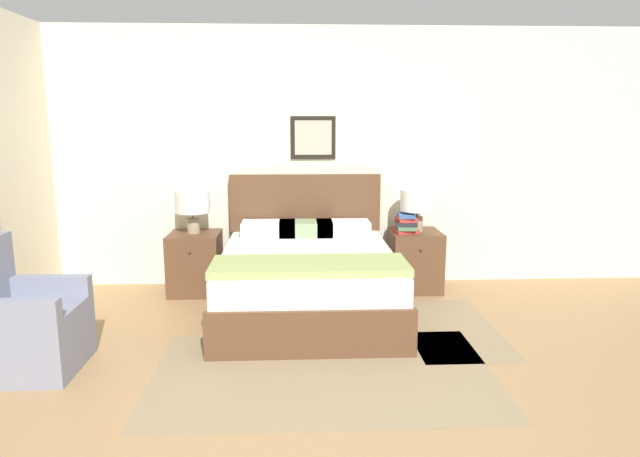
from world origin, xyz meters
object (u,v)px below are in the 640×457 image
object	(u,v)px
armchair	(23,326)
nightstand_by_door	(415,260)
nightstand_near_window	(195,263)
bed	(308,279)
table_lamp_by_door	(417,202)
table_lamp_near_window	(193,204)

from	to	relation	value
armchair	nightstand_by_door	size ratio (longest dim) A/B	1.53
nightstand_near_window	nightstand_by_door	size ratio (longest dim) A/B	1.00
bed	armchair	xyz separation A→B (m)	(-1.96, -1.06, -0.01)
nightstand_by_door	table_lamp_by_door	world-z (taller)	table_lamp_by_door
table_lamp_by_door	table_lamp_near_window	bearing A→B (deg)	180.00
bed	nightstand_by_door	world-z (taller)	bed
table_lamp_near_window	nightstand_near_window	bearing A→B (deg)	-71.82
bed	table_lamp_by_door	xyz separation A→B (m)	(1.10, 0.70, 0.57)
bed	table_lamp_by_door	size ratio (longest dim) A/B	4.67
table_lamp_by_door	armchair	bearing A→B (deg)	-150.19
bed	armchair	distance (m)	2.23
bed	nightstand_by_door	bearing A→B (deg)	32.10
bed	table_lamp_near_window	distance (m)	1.42
nightstand_near_window	table_lamp_by_door	world-z (taller)	table_lamp_by_door
armchair	bed	bearing A→B (deg)	118.65
table_lamp_near_window	table_lamp_by_door	bearing A→B (deg)	0.00
armchair	nightstand_by_door	distance (m)	3.52
armchair	table_lamp_by_door	xyz separation A→B (m)	(3.07, 1.76, 0.57)
nightstand_near_window	nightstand_by_door	world-z (taller)	same
nightstand_near_window	table_lamp_by_door	bearing A→B (deg)	0.23
armchair	nightstand_near_window	size ratio (longest dim) A/B	1.53
nightstand_near_window	armchair	bearing A→B (deg)	-116.43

